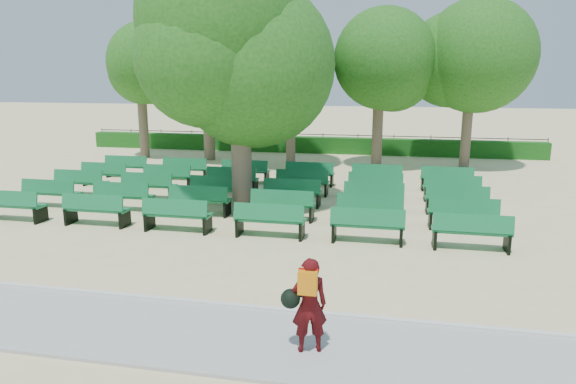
% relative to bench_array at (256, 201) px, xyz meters
% --- Properties ---
extents(ground, '(120.00, 120.00, 0.00)m').
position_rel_bench_array_xyz_m(ground, '(-0.43, -1.71, -0.10)').
color(ground, beige).
extents(paving, '(30.00, 2.20, 0.06)m').
position_rel_bench_array_xyz_m(paving, '(-0.43, -9.11, -0.07)').
color(paving, '#A5A6A1').
rests_on(paving, ground).
extents(curb, '(30.00, 0.12, 0.10)m').
position_rel_bench_array_xyz_m(curb, '(-0.43, -7.96, -0.05)').
color(curb, silver).
rests_on(curb, ground).
extents(hedge, '(26.00, 0.70, 0.90)m').
position_rel_bench_array_xyz_m(hedge, '(-0.43, 12.29, 0.35)').
color(hedge, '#185416').
rests_on(hedge, ground).
extents(fence, '(26.00, 0.10, 1.02)m').
position_rel_bench_array_xyz_m(fence, '(-0.43, 12.69, -0.10)').
color(fence, black).
rests_on(fence, ground).
extents(tree_line, '(21.80, 6.80, 7.04)m').
position_rel_bench_array_xyz_m(tree_line, '(-0.43, 8.29, -0.10)').
color(tree_line, '#246019').
rests_on(tree_line, ground).
extents(bench_array, '(1.95, 0.68, 1.22)m').
position_rel_bench_array_xyz_m(bench_array, '(0.00, 0.00, 0.00)').
color(bench_array, '#136D3A').
rests_on(bench_array, ground).
extents(tree_among, '(5.15, 5.15, 7.36)m').
position_rel_bench_array_xyz_m(tree_among, '(-0.16, -1.08, 4.90)').
color(tree_among, brown).
rests_on(tree_among, ground).
extents(person, '(0.77, 0.52, 1.55)m').
position_rel_bench_array_xyz_m(person, '(3.34, -9.26, 0.76)').
color(person, '#41090C').
rests_on(person, ground).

